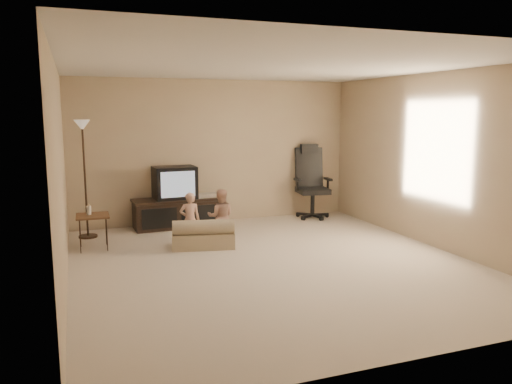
{
  "coord_description": "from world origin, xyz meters",
  "views": [
    {
      "loc": [
        -2.35,
        -5.78,
        1.94
      ],
      "look_at": [
        -0.02,
        0.6,
        0.85
      ],
      "focal_mm": 35.0,
      "sensor_mm": 36.0,
      "label": 1
    }
  ],
  "objects_px": {
    "tv_stand": "(176,202)",
    "side_table": "(92,216)",
    "child_sofa": "(203,236)",
    "toddler_right": "(221,216)",
    "floor_lamp": "(84,152)",
    "toddler_left": "(190,220)",
    "office_chair": "(311,191)"
  },
  "relations": [
    {
      "from": "side_table",
      "to": "toddler_right",
      "type": "distance_m",
      "value": 1.83
    },
    {
      "from": "floor_lamp",
      "to": "toddler_right",
      "type": "distance_m",
      "value": 2.33
    },
    {
      "from": "side_table",
      "to": "toddler_right",
      "type": "xyz_separation_m",
      "value": [
        1.8,
        -0.33,
        -0.07
      ]
    },
    {
      "from": "floor_lamp",
      "to": "tv_stand",
      "type": "bearing_deg",
      "value": 9.14
    },
    {
      "from": "toddler_right",
      "to": "office_chair",
      "type": "bearing_deg",
      "value": -133.16
    },
    {
      "from": "office_chair",
      "to": "toddler_left",
      "type": "height_order",
      "value": "office_chair"
    },
    {
      "from": "floor_lamp",
      "to": "side_table",
      "type": "bearing_deg",
      "value": -85.58
    },
    {
      "from": "tv_stand",
      "to": "side_table",
      "type": "distance_m",
      "value": 1.69
    },
    {
      "from": "floor_lamp",
      "to": "toddler_right",
      "type": "xyz_separation_m",
      "value": [
        1.86,
        -1.07,
        -0.92
      ]
    },
    {
      "from": "side_table",
      "to": "toddler_right",
      "type": "relative_size",
      "value": 0.82
    },
    {
      "from": "toddler_left",
      "to": "toddler_right",
      "type": "bearing_deg",
      "value": -164.19
    },
    {
      "from": "child_sofa",
      "to": "toddler_left",
      "type": "height_order",
      "value": "toddler_left"
    },
    {
      "from": "floor_lamp",
      "to": "toddler_right",
      "type": "height_order",
      "value": "floor_lamp"
    },
    {
      "from": "office_chair",
      "to": "tv_stand",
      "type": "bearing_deg",
      "value": -172.74
    },
    {
      "from": "tv_stand",
      "to": "child_sofa",
      "type": "height_order",
      "value": "tv_stand"
    },
    {
      "from": "child_sofa",
      "to": "side_table",
      "type": "bearing_deg",
      "value": 174.25
    },
    {
      "from": "floor_lamp",
      "to": "child_sofa",
      "type": "xyz_separation_m",
      "value": [
        1.55,
        -1.21,
        -1.16
      ]
    },
    {
      "from": "office_chair",
      "to": "toddler_left",
      "type": "xyz_separation_m",
      "value": [
        -2.59,
        -1.31,
        -0.08
      ]
    },
    {
      "from": "child_sofa",
      "to": "toddler_right",
      "type": "relative_size",
      "value": 1.18
    },
    {
      "from": "side_table",
      "to": "floor_lamp",
      "type": "height_order",
      "value": "floor_lamp"
    },
    {
      "from": "office_chair",
      "to": "child_sofa",
      "type": "xyz_separation_m",
      "value": [
        -2.41,
        -1.39,
        -0.31
      ]
    },
    {
      "from": "office_chair",
      "to": "toddler_right",
      "type": "distance_m",
      "value": 2.44
    },
    {
      "from": "toddler_right",
      "to": "side_table",
      "type": "bearing_deg",
      "value": 5.9
    },
    {
      "from": "floor_lamp",
      "to": "toddler_left",
      "type": "xyz_separation_m",
      "value": [
        1.38,
        -1.14,
        -0.93
      ]
    },
    {
      "from": "tv_stand",
      "to": "toddler_left",
      "type": "relative_size",
      "value": 1.82
    },
    {
      "from": "office_chair",
      "to": "toddler_right",
      "type": "xyz_separation_m",
      "value": [
        -2.1,
        -1.24,
        -0.08
      ]
    },
    {
      "from": "side_table",
      "to": "floor_lamp",
      "type": "bearing_deg",
      "value": 94.42
    },
    {
      "from": "tv_stand",
      "to": "child_sofa",
      "type": "bearing_deg",
      "value": -87.96
    },
    {
      "from": "office_chair",
      "to": "child_sofa",
      "type": "relative_size",
      "value": 1.4
    },
    {
      "from": "tv_stand",
      "to": "side_table",
      "type": "relative_size",
      "value": 2.19
    },
    {
      "from": "floor_lamp",
      "to": "toddler_right",
      "type": "relative_size",
      "value": 2.23
    },
    {
      "from": "floor_lamp",
      "to": "toddler_left",
      "type": "relative_size",
      "value": 2.25
    }
  ]
}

